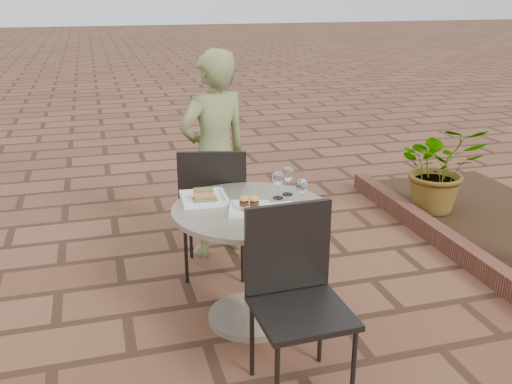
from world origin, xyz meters
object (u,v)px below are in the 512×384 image
object	(u,v)px
plate_tuna	(276,215)
cafe_table	(251,247)
chair_far	(214,202)
plate_salmon	(204,197)
chair_near	(295,284)
diner	(214,156)
plate_sliders	(249,207)

from	to	relation	value
plate_tuna	cafe_table	bearing A→B (deg)	114.56
plate_tuna	chair_far	bearing A→B (deg)	102.56
plate_salmon	cafe_table	bearing A→B (deg)	-37.54
cafe_table	chair_near	world-z (taller)	chair_near
chair_far	plate_tuna	bearing A→B (deg)	116.99
diner	chair_near	bearing A→B (deg)	73.25
chair_near	diner	bearing A→B (deg)	90.17
cafe_table	diner	distance (m)	1.03
chair_far	cafe_table	bearing A→B (deg)	112.98
diner	plate_sliders	bearing A→B (deg)	69.95
plate_sliders	plate_tuna	bearing A→B (deg)	-51.00
cafe_table	plate_salmon	world-z (taller)	plate_salmon
cafe_table	plate_sliders	distance (m)	0.28
plate_salmon	plate_sliders	xyz separation A→B (m)	(0.21, -0.23, 0.01)
chair_far	diner	xyz separation A→B (m)	(0.09, 0.39, 0.21)
diner	plate_salmon	bearing A→B (deg)	55.13
plate_salmon	plate_sliders	distance (m)	0.31
plate_salmon	diner	bearing A→B (deg)	73.78
chair_far	diner	distance (m)	0.45
cafe_table	diner	size ratio (longest dim) A/B	0.59
plate_salmon	plate_tuna	world-z (taller)	plate_salmon
plate_sliders	plate_tuna	size ratio (longest dim) A/B	0.95
chair_far	chair_near	bearing A→B (deg)	111.30
diner	cafe_table	bearing A→B (deg)	71.26
plate_sliders	plate_salmon	bearing A→B (deg)	132.19
chair_far	diner	bearing A→B (deg)	-89.14
plate_salmon	chair_far	bearing A→B (deg)	71.44
chair_far	plate_sliders	size ratio (longest dim) A/B	3.41
cafe_table	diner	xyz separation A→B (m)	(0.00, 1.00, 0.28)
chair_near	plate_salmon	distance (m)	0.86
plate_salmon	chair_near	bearing A→B (deg)	-69.72
chair_near	plate_tuna	distance (m)	0.46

